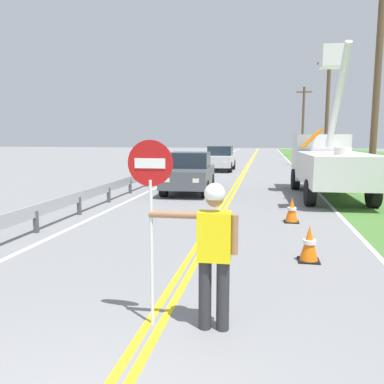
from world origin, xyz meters
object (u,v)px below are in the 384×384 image
stop_sign_paddle (151,191)px  traffic_cone_lead (309,244)px  utility_pole_mid (327,109)px  flagger_worker (213,247)px  oncoming_sedan_nearest (189,173)px  utility_pole_far (303,120)px  utility_bucket_truck (328,160)px  utility_pole_near (377,84)px  traffic_cone_mid (292,210)px  oncoming_sedan_second (220,159)px

stop_sign_paddle → traffic_cone_lead: size_ratio=3.33×
traffic_cone_lead → utility_pole_mid: bearing=81.2°
flagger_worker → utility_pole_mid: bearing=79.2°
oncoming_sedan_nearest → utility_pole_far: size_ratio=0.51×
stop_sign_paddle → traffic_cone_lead: bearing=53.2°
utility_pole_mid → traffic_cone_lead: (-3.79, -24.56, -4.10)m
stop_sign_paddle → utility_bucket_truck: utility_bucket_truck is taller
utility_pole_far → flagger_worker: bearing=-96.4°
utility_pole_far → utility_pole_near: bearing=-89.8°
utility_bucket_truck → utility_pole_near: utility_pole_near is taller
traffic_cone_lead → traffic_cone_mid: bearing=91.7°
utility_pole_near → traffic_cone_mid: (-3.71, -6.71, -4.18)m
utility_bucket_truck → oncoming_sedan_nearest: bearing=-178.6°
traffic_cone_mid → utility_pole_far: bearing=84.5°
flagger_worker → utility_pole_near: 14.47m
oncoming_sedan_second → traffic_cone_mid: 16.54m
traffic_cone_lead → traffic_cone_mid: 3.45m
utility_pole_far → oncoming_sedan_second: bearing=-108.9°
stop_sign_paddle → utility_pole_mid: (6.01, 27.53, 2.73)m
flagger_worker → traffic_cone_mid: size_ratio=2.61×
utility_pole_far → utility_bucket_truck: bearing=-93.4°
stop_sign_paddle → utility_pole_far: bearing=82.6°
stop_sign_paddle → traffic_cone_mid: 6.90m
utility_pole_mid → utility_pole_far: 16.71m
oncoming_sedan_second → utility_pole_near: size_ratio=0.48×
utility_pole_mid → traffic_cone_mid: utility_pole_mid is taller
flagger_worker → utility_pole_far: utility_pole_far is taller
utility_bucket_truck → oncoming_sedan_second: 12.11m
stop_sign_paddle → utility_pole_near: utility_pole_near is taller
utility_bucket_truck → utility_pole_far: (1.90, 32.48, 2.85)m
utility_pole_far → stop_sign_paddle: bearing=-97.4°
flagger_worker → oncoming_sedan_second: bearing=96.3°
utility_pole_mid → utility_pole_far: utility_pole_mid is taller
utility_pole_near → oncoming_sedan_nearest: bearing=-168.8°
oncoming_sedan_nearest → traffic_cone_mid: size_ratio=5.98×
stop_sign_paddle → utility_pole_mid: utility_pole_mid is taller
oncoming_sedan_second → utility_pole_near: utility_pole_near is taller
flagger_worker → traffic_cone_mid: (1.36, 6.40, -0.71)m
traffic_cone_mid → oncoming_sedan_second: bearing=103.4°
utility_pole_far → traffic_cone_mid: bearing=-95.5°
utility_bucket_truck → utility_pole_near: size_ratio=0.80×
utility_bucket_truck → traffic_cone_mid: 5.71m
stop_sign_paddle → utility_bucket_truck: 12.37m
traffic_cone_lead → traffic_cone_mid: (-0.10, 3.45, 0.00)m
oncoming_sedan_second → traffic_cone_lead: (3.94, -19.53, -0.50)m
flagger_worker → utility_pole_far: 44.61m
flagger_worker → stop_sign_paddle: bearing=-178.2°
utility_pole_mid → traffic_cone_lead: bearing=-98.8°
utility_pole_near → traffic_cone_lead: size_ratio=12.37×
utility_pole_far → traffic_cone_mid: (-3.61, -37.82, -3.94)m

